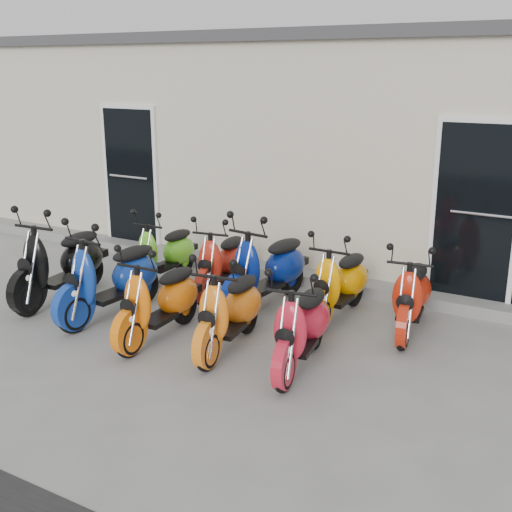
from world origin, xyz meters
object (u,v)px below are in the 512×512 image
(scooter_front_orange_a, at_px, (159,290))
(scooter_front_red, at_px, (302,315))
(scooter_front_blue, at_px, (111,266))
(scooter_back_blue, at_px, (267,258))
(scooter_back_yellow, at_px, (340,273))
(scooter_front_black, at_px, (60,251))
(scooter_back_red, at_px, (222,254))
(scooter_back_extra, at_px, (412,285))
(scooter_back_green, at_px, (164,244))
(scooter_front_orange_b, at_px, (229,299))

(scooter_front_orange_a, bearing_deg, scooter_front_red, 2.20)
(scooter_front_blue, height_order, scooter_back_blue, same)
(scooter_front_blue, relative_size, scooter_back_yellow, 1.12)
(scooter_front_red, bearing_deg, scooter_back_blue, 121.40)
(scooter_front_black, relative_size, scooter_back_red, 1.17)
(scooter_back_red, distance_m, scooter_back_extra, 2.50)
(scooter_front_blue, relative_size, scooter_back_green, 1.17)
(scooter_back_green, height_order, scooter_back_blue, scooter_back_blue)
(scooter_front_red, height_order, scooter_back_extra, scooter_front_red)
(scooter_back_yellow, bearing_deg, scooter_front_blue, -150.43)
(scooter_front_blue, relative_size, scooter_front_orange_a, 1.11)
(scooter_front_blue, relative_size, scooter_front_red, 1.13)
(scooter_front_orange_b, relative_size, scooter_back_blue, 0.89)
(scooter_front_red, bearing_deg, scooter_front_orange_b, 170.52)
(scooter_front_orange_b, bearing_deg, scooter_front_orange_a, -177.88)
(scooter_back_blue, distance_m, scooter_back_yellow, 0.93)
(scooter_front_black, relative_size, scooter_back_extra, 1.17)
(scooter_front_blue, xyz_separation_m, scooter_back_red, (0.70, 1.31, -0.08))
(scooter_back_red, relative_size, scooter_back_extra, 1.00)
(scooter_front_orange_b, bearing_deg, scooter_back_blue, 94.42)
(scooter_front_blue, bearing_deg, scooter_back_extra, 26.57)
(scooter_front_orange_a, relative_size, scooter_front_orange_b, 1.01)
(scooter_front_orange_b, relative_size, scooter_back_green, 1.04)
(scooter_front_red, distance_m, scooter_back_blue, 1.72)
(scooter_front_black, bearing_deg, scooter_front_orange_a, -15.64)
(scooter_front_black, bearing_deg, scooter_back_yellow, 14.93)
(scooter_front_red, relative_size, scooter_back_extra, 1.01)
(scooter_front_orange_a, bearing_deg, scooter_back_yellow, 44.27)
(scooter_front_orange_b, relative_size, scooter_back_yellow, 1.00)
(scooter_front_orange_a, relative_size, scooter_back_yellow, 1.01)
(scooter_front_blue, bearing_deg, scooter_back_green, 105.27)
(scooter_back_red, bearing_deg, scooter_front_black, -152.45)
(scooter_front_black, relative_size, scooter_back_blue, 1.03)
(scooter_back_red, bearing_deg, scooter_front_red, -46.56)
(scooter_back_green, bearing_deg, scooter_front_red, -27.74)
(scooter_front_blue, relative_size, scooter_back_blue, 1.00)
(scooter_front_black, relative_size, scooter_front_orange_b, 1.15)
(scooter_back_green, distance_m, scooter_back_extra, 3.46)
(scooter_front_orange_b, bearing_deg, scooter_front_blue, 169.22)
(scooter_back_green, bearing_deg, scooter_front_black, -119.48)
(scooter_front_blue, distance_m, scooter_back_yellow, 2.68)
(scooter_front_blue, bearing_deg, scooter_front_orange_b, 0.98)
(scooter_back_red, bearing_deg, scooter_back_yellow, -9.26)
(scooter_front_black, xyz_separation_m, scooter_front_blue, (0.94, -0.10, -0.02))
(scooter_back_yellow, bearing_deg, scooter_back_green, 179.88)
(scooter_front_black, relative_size, scooter_back_green, 1.20)
(scooter_front_black, relative_size, scooter_front_orange_a, 1.14)
(scooter_front_orange_b, relative_size, scooter_back_extra, 1.02)
(scooter_front_orange_b, xyz_separation_m, scooter_back_yellow, (0.65, 1.40, -0.00))
(scooter_front_blue, xyz_separation_m, scooter_front_red, (2.54, -0.11, -0.07))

